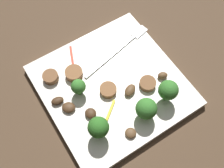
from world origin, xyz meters
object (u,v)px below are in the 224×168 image
fork (121,48)px  broccoli_floret_0 (98,127)px  mushroom_4 (130,90)px  pepper_strip_3 (72,56)px  sausage_slice_0 (74,73)px  sausage_slice_2 (51,77)px  pepper_strip_2 (110,111)px  mushroom_3 (91,113)px  mushroom_5 (163,76)px  broccoli_floret_1 (146,109)px  broccoli_floret_3 (78,87)px  sausage_slice_3 (108,90)px  mushroom_0 (70,109)px  mushroom_2 (57,101)px  broccoli_floret_2 (168,90)px  plate (112,86)px  mushroom_1 (131,133)px  sausage_slice_1 (148,84)px

fork → broccoli_floret_0: 0.20m
mushroom_4 → pepper_strip_3: mushroom_4 is taller
sausage_slice_0 → pepper_strip_3: 0.05m
sausage_slice_2 → pepper_strip_3: (0.06, 0.02, -0.01)m
pepper_strip_2 → mushroom_3: bearing=155.8°
mushroom_5 → sausage_slice_2: bearing=148.2°
broccoli_floret_1 → broccoli_floret_3: (-0.08, 0.11, -0.01)m
fork → sausage_slice_3: sausage_slice_3 is taller
mushroom_0 → mushroom_5: (0.19, -0.04, 0.00)m
sausage_slice_0 → mushroom_2: (-0.06, -0.03, -0.00)m
broccoli_floret_2 → pepper_strip_2: (-0.10, 0.03, -0.03)m
broccoli_floret_1 → mushroom_3: 0.10m
plate → broccoli_floret_1: broccoli_floret_1 is taller
fork → mushroom_4: (-0.04, -0.10, 0.00)m
sausage_slice_0 → mushroom_0: sausage_slice_0 is taller
mushroom_1 → mushroom_2: 0.15m
broccoli_floret_3 → mushroom_4: bearing=-31.5°
sausage_slice_2 → broccoli_floret_3: bearing=-60.1°
sausage_slice_3 → broccoli_floret_0: bearing=-133.1°
mushroom_3 → broccoli_floret_2: bearing=-19.6°
plate → sausage_slice_3: sausage_slice_3 is taller
broccoli_floret_2 → fork: bearing=92.6°
mushroom_1 → pepper_strip_2: size_ratio=0.43×
mushroom_2 → broccoli_floret_2: bearing=-30.5°
plate → sausage_slice_1: 0.07m
mushroom_2 → mushroom_4: 0.14m
plate → sausage_slice_1: (0.06, -0.04, 0.02)m
sausage_slice_0 → pepper_strip_2: size_ratio=0.73×
pepper_strip_2 → sausage_slice_0: bearing=99.9°
plate → broccoli_floret_3: (-0.06, 0.02, 0.03)m
sausage_slice_0 → mushroom_1: bearing=-80.5°
sausage_slice_2 → mushroom_4: (0.12, -0.11, -0.00)m
sausage_slice_3 → mushroom_5: bearing=-16.5°
mushroom_4 → plate: bearing=122.0°
broccoli_floret_3 → mushroom_5: (0.16, -0.06, -0.02)m
sausage_slice_3 → mushroom_4: size_ratio=1.16×
sausage_slice_0 → mushroom_2: 0.07m
sausage_slice_3 → mushroom_1: size_ratio=1.60×
fork → mushroom_3: size_ratio=8.13×
plate → mushroom_3: mushroom_3 is taller
broccoli_floret_2 → sausage_slice_1: size_ratio=1.70×
fork → mushroom_2: mushroom_2 is taller
plate → broccoli_floret_1: (0.02, -0.09, 0.04)m
sausage_slice_2 → sausage_slice_3: bearing=-46.4°
sausage_slice_3 → mushroom_1: sausage_slice_3 is taller
mushroom_5 → mushroom_0: bearing=169.1°
broccoli_floret_2 → mushroom_3: size_ratio=2.58×
broccoli_floret_2 → pepper_strip_2: 0.12m
mushroom_3 → mushroom_4: size_ratio=0.77×
sausage_slice_2 → mushroom_4: sausage_slice_2 is taller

